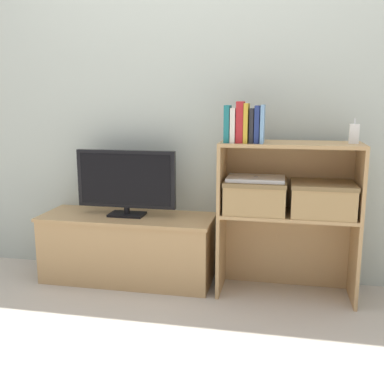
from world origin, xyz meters
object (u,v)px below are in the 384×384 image
object	(u,v)px
book_crimson	(240,122)
storage_basket_right	(322,197)
tv_stand	(128,248)
baby_monitor	(354,134)
book_ivory	(234,125)
book_skyblue	(263,124)
book_navy	(257,124)
storage_basket_left	(255,194)
book_teal	(228,124)
book_charcoal	(252,126)
laptop	(256,178)
tv	(126,181)
book_mustard	(246,123)

from	to	relation	value
book_crimson	storage_basket_right	distance (m)	0.63
tv_stand	baby_monitor	size ratio (longest dim) A/B	8.06
book_ivory	book_skyblue	size ratio (longest dim) A/B	0.91
book_navy	storage_basket_left	world-z (taller)	book_navy
book_ivory	book_skyblue	xyz separation A→B (m)	(0.16, 0.00, 0.01)
book_ivory	storage_basket_right	bearing A→B (deg)	5.54
book_teal	book_charcoal	xyz separation A→B (m)	(0.14, 0.00, -0.01)
storage_basket_right	book_skyblue	bearing A→B (deg)	-171.92
tv_stand	laptop	xyz separation A→B (m)	(0.80, -0.04, 0.49)
tv	book_skyblue	size ratio (longest dim) A/B	3.03
book_navy	laptop	xyz separation A→B (m)	(-0.00, 0.05, -0.31)
book_ivory	tv	bearing A→B (deg)	172.55
book_charcoal	laptop	world-z (taller)	book_charcoal
laptop	tv_stand	bearing A→B (deg)	177.09
storage_basket_left	tv_stand	bearing A→B (deg)	177.09
book_charcoal	laptop	bearing A→B (deg)	60.92
tv_stand	book_crimson	size ratio (longest dim) A/B	4.83
tv	book_ivory	size ratio (longest dim) A/B	3.31
book_navy	book_teal	bearing A→B (deg)	180.00
book_ivory	book_skyblue	world-z (taller)	book_skyblue
tv	book_mustard	bearing A→B (deg)	-6.75
book_charcoal	book_ivory	bearing A→B (deg)	180.00
book_mustard	book_ivory	bearing A→B (deg)	180.00
book_ivory	book_mustard	world-z (taller)	book_mustard
storage_basket_left	book_skyblue	bearing A→B (deg)	-57.73
book_charcoal	storage_basket_left	distance (m)	0.40
book_navy	baby_monitor	xyz separation A→B (m)	(0.52, 0.06, -0.05)
tv_stand	book_teal	distance (m)	1.03
baby_monitor	book_skyblue	bearing A→B (deg)	-172.60
tv	laptop	distance (m)	0.81
book_charcoal	storage_basket_right	xyz separation A→B (m)	(0.40, 0.05, -0.40)
book_crimson	storage_basket_left	xyz separation A→B (m)	(0.09, 0.05, -0.42)
book_navy	book_charcoal	bearing A→B (deg)	180.00
tv_stand	book_teal	world-z (taller)	book_teal
tv_stand	storage_basket_left	bearing A→B (deg)	-2.91
baby_monitor	tv	bearing A→B (deg)	178.95
book_skyblue	laptop	world-z (taller)	book_skyblue
tv	baby_monitor	xyz separation A→B (m)	(1.33, -0.02, 0.31)
book_charcoal	book_skyblue	xyz separation A→B (m)	(0.06, 0.00, 0.01)
book_crimson	book_skyblue	size ratio (longest dim) A/B	1.09
book_ivory	book_crimson	distance (m)	0.04
storage_basket_left	laptop	xyz separation A→B (m)	(0.00, -0.00, 0.09)
book_crimson	book_skyblue	world-z (taller)	book_crimson
baby_monitor	laptop	xyz separation A→B (m)	(-0.52, -0.02, -0.26)
book_navy	baby_monitor	bearing A→B (deg)	7.00
book_charcoal	book_navy	distance (m)	0.03
tv	book_charcoal	world-z (taller)	book_charcoal
book_teal	storage_basket_left	world-z (taller)	book_teal
book_crimson	book_navy	size ratio (longest dim) A/B	1.11
book_teal	book_skyblue	bearing A→B (deg)	0.00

